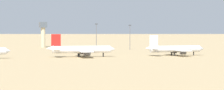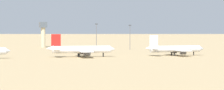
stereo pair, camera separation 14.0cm
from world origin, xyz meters
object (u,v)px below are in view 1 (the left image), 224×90
object	(u,v)px
parked_jet_red_3	(81,50)
light_pole_mid	(96,35)
parked_jet_white_4	(175,49)
light_pole_east	(130,35)
control_tower	(43,32)

from	to	relation	value
parked_jet_red_3	light_pole_mid	distance (m)	86.30
light_pole_mid	parked_jet_white_4	bearing A→B (deg)	-76.85
parked_jet_red_3	light_pole_east	world-z (taller)	light_pole_east
control_tower	light_pole_mid	size ratio (longest dim) A/B	1.07
parked_jet_red_3	parked_jet_white_4	world-z (taller)	parked_jet_red_3
parked_jet_white_4	light_pole_mid	size ratio (longest dim) A/B	1.97
control_tower	light_pole_mid	xyz separation A→B (m)	(24.58, -53.97, -1.34)
parked_jet_red_3	control_tower	xyz separation A→B (m)	(8.88, 133.29, 7.39)
parked_jet_red_3	light_pole_east	xyz separation A→B (m)	(56.20, 75.77, 5.64)
light_pole_mid	control_tower	bearing A→B (deg)	114.49
parked_jet_red_3	light_pole_east	size ratio (longest dim) A/B	2.20
light_pole_east	control_tower	bearing A→B (deg)	129.44
light_pole_mid	light_pole_east	xyz separation A→B (m)	(22.74, -3.55, -0.41)
parked_jet_red_3	control_tower	distance (m)	133.79
parked_jet_white_4	light_pole_mid	world-z (taller)	light_pole_mid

